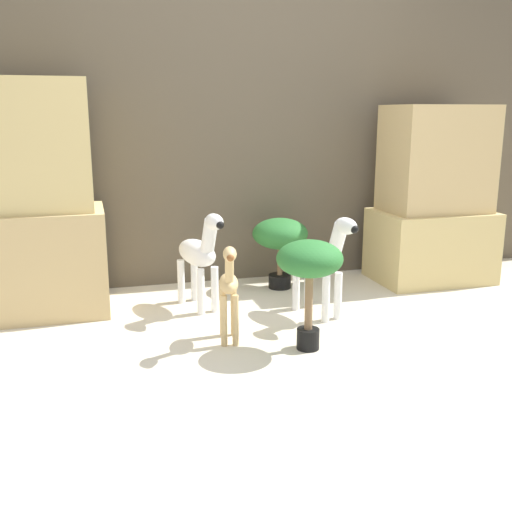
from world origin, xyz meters
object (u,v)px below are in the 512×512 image
object	(u,v)px
zebra_left	(200,254)
giraffe_figurine	(229,287)
potted_palm_front	(280,237)
potted_palm_back	(310,265)
zebra_right	(322,259)

from	to	relation	value
zebra_left	giraffe_figurine	bearing A→B (deg)	-85.86
potted_palm_front	potted_palm_back	size ratio (longest dim) A/B	0.85
giraffe_figurine	potted_palm_back	bearing A→B (deg)	-27.74
giraffe_figurine	potted_palm_front	distance (m)	1.08
giraffe_figurine	potted_palm_back	xyz separation A→B (m)	(0.37, -0.20, 0.14)
potted_palm_front	giraffe_figurine	bearing A→B (deg)	-122.40
zebra_right	giraffe_figurine	distance (m)	0.69
giraffe_figurine	zebra_right	bearing A→B (deg)	23.31
zebra_right	potted_palm_front	distance (m)	0.64
zebra_right	potted_palm_front	size ratio (longest dim) A/B	1.28
zebra_left	potted_palm_front	world-z (taller)	zebra_left
zebra_right	giraffe_figurine	size ratio (longest dim) A/B	1.14
zebra_left	potted_palm_back	xyz separation A→B (m)	(0.42, -0.80, 0.10)
zebra_right	potted_palm_back	size ratio (longest dim) A/B	1.09
zebra_left	potted_palm_back	distance (m)	0.91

